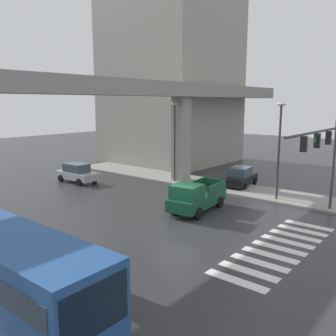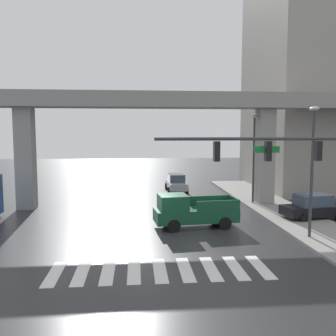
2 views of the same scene
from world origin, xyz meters
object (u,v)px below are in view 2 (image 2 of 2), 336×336
at_px(pickup_truck, 191,212).
at_px(street_lamp_mid_block, 254,149).
at_px(traffic_signal_mast, 294,163).
at_px(street_lamp_near_corner, 312,157).
at_px(sedan_silver, 176,183).
at_px(sedan_black, 314,207).

xyz_separation_m(pickup_truck, street_lamp_mid_block, (6.12, 6.65, 3.57)).
relative_size(traffic_signal_mast, street_lamp_near_corner, 1.20).
bearing_deg(sedan_silver, street_lamp_mid_block, -52.17).
relative_size(sedan_black, street_lamp_mid_block, 0.62).
bearing_deg(pickup_truck, street_lamp_near_corner, -26.70).
relative_size(sedan_silver, sedan_black, 0.96).
bearing_deg(sedan_black, street_lamp_near_corner, -119.32).
bearing_deg(sedan_silver, pickup_truck, -92.56).
bearing_deg(sedan_black, sedan_silver, 122.44).
height_order(pickup_truck, sedan_black, pickup_truck).
relative_size(sedan_silver, street_lamp_near_corner, 0.60).
relative_size(pickup_truck, street_lamp_mid_block, 0.73).
height_order(sedan_black, traffic_signal_mast, traffic_signal_mast).
distance_m(sedan_silver, sedan_black, 14.79).
distance_m(sedan_silver, street_lamp_mid_block, 9.71).
height_order(sedan_black, street_lamp_near_corner, street_lamp_near_corner).
xyz_separation_m(sedan_silver, sedan_black, (7.94, -12.49, 0.00)).
xyz_separation_m(traffic_signal_mast, street_lamp_mid_block, (2.77, 13.57, -0.01)).
height_order(pickup_truck, street_lamp_mid_block, street_lamp_mid_block).
xyz_separation_m(pickup_truck, sedan_silver, (0.61, 13.74, -0.14)).
xyz_separation_m(street_lamp_near_corner, street_lamp_mid_block, (0.00, 9.73, 0.00)).
distance_m(pickup_truck, traffic_signal_mast, 8.48).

